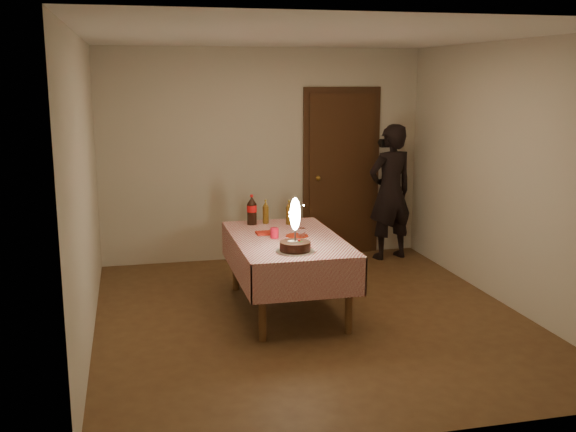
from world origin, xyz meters
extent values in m
cube|color=brown|center=(0.00, 0.00, 0.00)|extent=(4.00, 4.50, 0.01)
cube|color=beige|center=(0.00, 2.25, 1.30)|extent=(4.00, 0.04, 2.60)
cube|color=beige|center=(0.00, -2.25, 1.30)|extent=(4.00, 0.04, 2.60)
cube|color=beige|center=(-2.00, 0.00, 1.30)|extent=(0.04, 4.50, 2.60)
cube|color=beige|center=(2.00, 0.00, 1.30)|extent=(0.04, 4.50, 2.60)
cube|color=silver|center=(0.00, 0.00, 2.60)|extent=(4.00, 4.50, 0.04)
cube|color=#472814|center=(1.00, 2.22, 1.02)|extent=(0.85, 0.05, 2.05)
sphere|color=#B28C33|center=(0.68, 2.17, 1.00)|extent=(0.06, 0.06, 0.06)
cube|color=brown|center=(-0.17, 0.26, 0.70)|extent=(0.90, 1.60, 0.04)
cylinder|color=brown|center=(-0.56, -0.48, 0.34)|extent=(0.07, 0.07, 0.68)
cylinder|color=brown|center=(0.22, -0.48, 0.34)|extent=(0.07, 0.07, 0.68)
cylinder|color=brown|center=(-0.56, 1.00, 0.34)|extent=(0.07, 0.07, 0.68)
cylinder|color=brown|center=(0.22, 1.00, 0.34)|extent=(0.07, 0.07, 0.68)
cube|color=white|center=(-0.17, 0.26, 0.72)|extent=(1.02, 1.72, 0.01)
cube|color=white|center=(-0.17, -0.59, 0.55)|extent=(1.02, 0.01, 0.34)
cube|color=white|center=(-0.17, 1.12, 0.55)|extent=(1.02, 0.01, 0.34)
cube|color=white|center=(-0.68, 0.26, 0.55)|extent=(0.01, 1.72, 0.34)
cube|color=white|center=(0.33, 0.26, 0.55)|extent=(0.01, 1.72, 0.34)
cylinder|color=white|center=(-0.22, -0.26, 0.73)|extent=(0.34, 0.34, 0.01)
cylinder|color=black|center=(-0.22, -0.26, 0.78)|extent=(0.27, 0.27, 0.08)
cylinder|color=white|center=(-0.24, -0.25, 0.82)|extent=(0.07, 0.07, 0.00)
sphere|color=red|center=(-0.19, -0.27, 0.83)|extent=(0.02, 0.02, 0.02)
cube|color=#19721E|center=(-0.17, -0.28, 0.82)|extent=(0.02, 0.01, 0.00)
cube|color=#19721E|center=(-0.20, -0.29, 0.82)|extent=(0.01, 0.02, 0.00)
cylinder|color=#262628|center=(-0.22, -0.26, 0.88)|extent=(0.01, 0.01, 0.12)
ellipsoid|color=#FFF2BF|center=(-0.22, -0.26, 1.07)|extent=(0.09, 0.09, 0.29)
sphere|color=white|center=(-0.22, -0.26, 0.96)|extent=(0.04, 0.04, 0.04)
cylinder|color=#B2200C|center=(-0.06, 0.30, 0.73)|extent=(0.22, 0.22, 0.01)
cylinder|color=red|center=(-0.29, 0.27, 0.78)|extent=(0.08, 0.08, 0.10)
cylinder|color=white|center=(-0.03, 0.24, 0.77)|extent=(0.07, 0.07, 0.09)
cube|color=red|center=(-0.36, 0.46, 0.74)|extent=(0.15, 0.15, 0.02)
cylinder|color=black|center=(-0.39, 0.92, 0.84)|extent=(0.10, 0.10, 0.22)
cylinder|color=red|center=(-0.39, 0.92, 0.90)|extent=(0.10, 0.10, 0.07)
cone|color=black|center=(-0.39, 0.92, 0.99)|extent=(0.10, 0.10, 0.08)
cylinder|color=red|center=(-0.39, 0.92, 1.03)|extent=(0.03, 0.03, 0.02)
cylinder|color=#5C3E0F|center=(-0.24, 0.94, 0.82)|extent=(0.06, 0.06, 0.18)
cone|color=#5C3E0F|center=(-0.24, 0.94, 0.94)|extent=(0.06, 0.06, 0.06)
cylinder|color=olive|center=(-0.24, 0.94, 0.97)|extent=(0.02, 0.02, 0.02)
cylinder|color=#5C3E0F|center=(-0.01, 0.84, 0.82)|extent=(0.06, 0.06, 0.18)
cone|color=#5C3E0F|center=(-0.01, 0.84, 0.94)|extent=(0.06, 0.06, 0.06)
cylinder|color=olive|center=(-0.01, 0.84, 0.97)|extent=(0.02, 0.02, 0.02)
imported|color=black|center=(1.52, 1.85, 0.84)|extent=(0.69, 0.54, 1.69)
cube|color=black|center=(1.49, 1.98, 1.44)|extent=(0.15, 0.12, 0.10)
cylinder|color=black|center=(1.47, 2.05, 1.44)|extent=(0.09, 0.10, 0.08)
camera|label=1|loc=(-1.62, -5.88, 2.25)|focal=42.00mm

